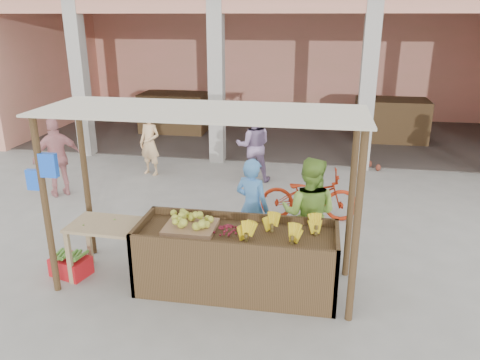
% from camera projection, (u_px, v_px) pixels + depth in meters
% --- Properties ---
extents(ground, '(60.00, 60.00, 0.00)m').
position_uv_depth(ground, '(201.00, 284.00, 6.37)').
color(ground, gray).
rests_on(ground, ground).
extents(market_building, '(14.40, 6.40, 4.20)m').
position_uv_depth(market_building, '(275.00, 43.00, 13.76)').
color(market_building, '#ED907C').
rests_on(market_building, ground).
extents(fruit_stall, '(2.60, 0.95, 0.80)m').
position_uv_depth(fruit_stall, '(237.00, 261.00, 6.16)').
color(fruit_stall, '#4E361F').
rests_on(fruit_stall, ground).
extents(stall_awning, '(4.09, 1.35, 2.39)m').
position_uv_depth(stall_awning, '(196.00, 142.00, 5.77)').
color(stall_awning, '#4E361F').
rests_on(stall_awning, ground).
extents(banana_heap, '(0.97, 0.53, 0.18)m').
position_uv_depth(banana_heap, '(280.00, 231.00, 5.91)').
color(banana_heap, yellow).
rests_on(banana_heap, fruit_stall).
extents(melon_tray, '(0.66, 0.57, 0.18)m').
position_uv_depth(melon_tray, '(191.00, 223.00, 6.13)').
color(melon_tray, '#98704E').
rests_on(melon_tray, fruit_stall).
extents(berry_heap, '(0.42, 0.34, 0.13)m').
position_uv_depth(berry_heap, '(228.00, 229.00, 6.00)').
color(berry_heap, maroon).
rests_on(berry_heap, fruit_stall).
extents(side_table, '(1.01, 0.70, 0.80)m').
position_uv_depth(side_table, '(107.00, 233.00, 6.37)').
color(side_table, tan).
rests_on(side_table, ground).
extents(papaya_pile, '(0.78, 0.45, 0.22)m').
position_uv_depth(papaya_pile, '(106.00, 216.00, 6.28)').
color(papaya_pile, '#43912F').
rests_on(papaya_pile, side_table).
extents(red_crate, '(0.58, 0.49, 0.26)m').
position_uv_depth(red_crate, '(71.00, 266.00, 6.57)').
color(red_crate, red).
rests_on(red_crate, ground).
extents(plantain_bundle, '(0.39, 0.27, 0.08)m').
position_uv_depth(plantain_bundle, '(69.00, 255.00, 6.51)').
color(plantain_bundle, '#5A9837').
rests_on(plantain_bundle, red_crate).
extents(produce_sacks, '(0.84, 0.79, 0.64)m').
position_uv_depth(produce_sacks, '(371.00, 157.00, 10.99)').
color(produce_sacks, maroon).
rests_on(produce_sacks, ground).
extents(vendor_blue, '(0.73, 0.64, 1.61)m').
position_uv_depth(vendor_blue, '(252.00, 204.00, 6.97)').
color(vendor_blue, '#4D8ED8').
rests_on(vendor_blue, ground).
extents(vendor_green, '(0.92, 0.64, 1.75)m').
position_uv_depth(vendor_green, '(309.00, 211.00, 6.54)').
color(vendor_green, '#83B33F').
rests_on(vendor_green, ground).
extents(motorcycle, '(0.75, 1.83, 0.94)m').
position_uv_depth(motorcycle, '(309.00, 194.00, 8.26)').
color(motorcycle, '#A1260D').
rests_on(motorcycle, ground).
extents(shopper_b, '(1.09, 1.07, 1.70)m').
position_uv_depth(shopper_b, '(57.00, 155.00, 9.25)').
color(shopper_b, tan).
rests_on(shopper_b, ground).
extents(shopper_e, '(0.67, 0.58, 1.51)m').
position_uv_depth(shopper_e, '(150.00, 142.00, 10.55)').
color(shopper_e, '#F1C086').
rests_on(shopper_e, ground).
extents(shopper_f, '(0.91, 0.61, 1.73)m').
position_uv_depth(shopper_f, '(253.00, 142.00, 10.11)').
color(shopper_f, '#997BA6').
rests_on(shopper_f, ground).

